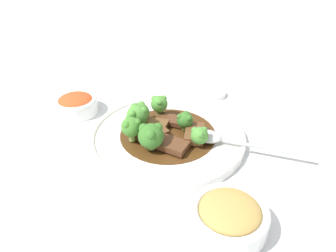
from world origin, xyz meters
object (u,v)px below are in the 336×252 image
at_px(beef_strip_1, 153,135).
at_px(broccoli_floret_1, 140,112).
at_px(broccoli_floret_6, 200,135).
at_px(side_bowl_kimchi, 76,104).
at_px(broccoli_floret_3, 151,136).
at_px(broccoli_floret_5, 137,115).
at_px(broccoli_floret_2, 131,127).
at_px(beef_strip_2, 173,120).
at_px(beef_strip_3, 172,144).
at_px(serving_spoon, 217,138).
at_px(main_plate, 168,136).
at_px(beef_strip_4, 152,124).
at_px(broccoli_floret_0, 159,104).
at_px(side_bowl_appetizer, 229,216).
at_px(broccoli_floret_4, 185,120).
at_px(beef_strip_0, 194,134).
at_px(sauce_dish, 214,93).

xyz_separation_m(beef_strip_1, broccoli_floret_1, (-0.06, -0.03, 0.02)).
relative_size(broccoli_floret_6, side_bowl_kimchi, 0.39).
relative_size(broccoli_floret_3, broccoli_floret_5, 0.95).
relative_size(broccoli_floret_1, broccoli_floret_2, 0.88).
relative_size(beef_strip_2, beef_strip_3, 0.97).
bearing_deg(serving_spoon, beef_strip_3, -80.72).
relative_size(broccoli_floret_1, serving_spoon, 0.20).
distance_m(main_plate, serving_spoon, 0.10).
bearing_deg(beef_strip_4, broccoli_floret_0, 160.47).
bearing_deg(side_bowl_appetizer, side_bowl_kimchi, -140.74).
xyz_separation_m(broccoli_floret_0, broccoli_floret_3, (0.12, -0.02, -0.00)).
bearing_deg(broccoli_floret_1, broccoli_floret_6, 53.09).
xyz_separation_m(broccoli_floret_3, broccoli_floret_4, (-0.06, 0.07, -0.01)).
bearing_deg(beef_strip_0, beef_strip_3, -56.57).
distance_m(beef_strip_2, side_bowl_kimchi, 0.23).
distance_m(broccoli_floret_1, side_bowl_kimchi, 0.17).
bearing_deg(serving_spoon, beef_strip_2, -130.97).
bearing_deg(beef_strip_0, broccoli_floret_6, 12.17).
height_order(serving_spoon, side_bowl_appetizer, side_bowl_appetizer).
height_order(beef_strip_2, broccoli_floret_2, broccoli_floret_2).
height_order(beef_strip_0, side_bowl_appetizer, side_bowl_appetizer).
relative_size(beef_strip_1, beef_strip_3, 0.84).
relative_size(beef_strip_0, beef_strip_3, 0.84).
bearing_deg(beef_strip_1, broccoli_floret_0, 169.34).
xyz_separation_m(broccoli_floret_0, broccoli_floret_2, (0.09, -0.06, 0.00)).
relative_size(beef_strip_2, broccoli_floret_1, 1.78).
relative_size(beef_strip_0, beef_strip_1, 1.01).
xyz_separation_m(main_plate, beef_strip_0, (0.02, 0.05, 0.02)).
relative_size(broccoli_floret_6, side_bowl_appetizer, 0.33).
relative_size(beef_strip_0, broccoli_floret_6, 1.80).
xyz_separation_m(beef_strip_2, broccoli_floret_3, (0.09, -0.05, 0.02)).
bearing_deg(broccoli_floret_5, broccoli_floret_0, 138.28).
height_order(broccoli_floret_3, side_bowl_kimchi, broccoli_floret_3).
bearing_deg(side_bowl_kimchi, beef_strip_1, 51.76).
distance_m(main_plate, broccoli_floret_6, 0.08).
relative_size(broccoli_floret_3, broccoli_floret_4, 1.32).
height_order(beef_strip_4, broccoli_floret_2, broccoli_floret_2).
bearing_deg(main_plate, sauce_dish, 146.06).
bearing_deg(beef_strip_3, broccoli_floret_0, -170.05).
height_order(beef_strip_1, broccoli_floret_1, broccoli_floret_1).
distance_m(beef_strip_1, broccoli_floret_5, 0.05).
height_order(broccoli_floret_5, side_bowl_kimchi, broccoli_floret_5).
bearing_deg(beef_strip_0, beef_strip_1, -90.51).
bearing_deg(broccoli_floret_1, serving_spoon, 63.50).
relative_size(broccoli_floret_2, broccoli_floret_6, 1.33).
height_order(beef_strip_3, side_bowl_kimchi, side_bowl_kimchi).
relative_size(broccoli_floret_5, sauce_dish, 0.88).
relative_size(serving_spoon, side_bowl_kimchi, 2.30).
bearing_deg(side_bowl_kimchi, broccoli_floret_2, 43.14).
height_order(beef_strip_3, side_bowl_appetizer, side_bowl_appetizer).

